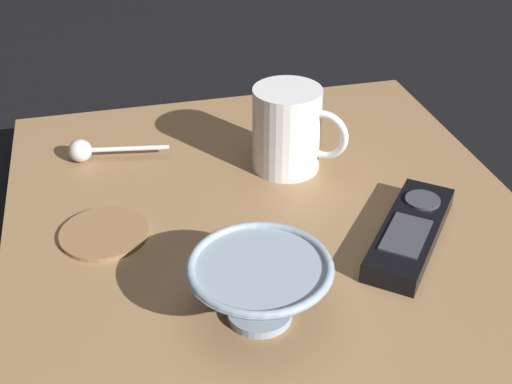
{
  "coord_description": "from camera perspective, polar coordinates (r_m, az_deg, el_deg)",
  "views": [
    {
      "loc": [
        0.61,
        -0.16,
        0.47
      ],
      "look_at": [
        -0.0,
        -0.01,
        0.06
      ],
      "focal_mm": 46.82,
      "sensor_mm": 36.0,
      "label": 1
    }
  ],
  "objects": [
    {
      "name": "ground_plane",
      "position": [
        0.79,
        0.82,
        -3.8
      ],
      "size": [
        6.0,
        6.0,
        0.0
      ],
      "primitive_type": "plane",
      "color": "black"
    },
    {
      "name": "coffee_mug",
      "position": [
        0.81,
        2.77,
        5.37
      ],
      "size": [
        0.09,
        0.11,
        0.1
      ],
      "color": "white",
      "rests_on": "table"
    },
    {
      "name": "drink_coaster",
      "position": [
        0.73,
        -12.84,
        -3.44
      ],
      "size": [
        0.1,
        0.1,
        0.01
      ],
      "color": "olive",
      "rests_on": "table"
    },
    {
      "name": "tv_remote_near",
      "position": [
        0.72,
        13.05,
        -3.34
      ],
      "size": [
        0.17,
        0.15,
        0.02
      ],
      "color": "black",
      "rests_on": "table"
    },
    {
      "name": "table",
      "position": [
        0.77,
        0.83,
        -2.54
      ],
      "size": [
        0.59,
        0.58,
        0.04
      ],
      "color": "#936D47",
      "rests_on": "ground"
    },
    {
      "name": "teaspoon",
      "position": [
        0.87,
        -14.29,
        3.48
      ],
      "size": [
        0.04,
        0.13,
        0.03
      ],
      "color": "silver",
      "rests_on": "table"
    },
    {
      "name": "cereal_bowl",
      "position": [
        0.6,
        0.32,
        -8.06
      ],
      "size": [
        0.13,
        0.13,
        0.06
      ],
      "color": "#8C9EAD",
      "rests_on": "table"
    }
  ]
}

